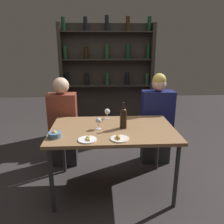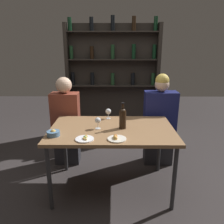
% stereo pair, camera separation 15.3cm
% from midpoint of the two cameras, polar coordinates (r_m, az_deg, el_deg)
% --- Properties ---
extents(ground_plane, '(10.00, 10.00, 0.00)m').
position_cam_midpoint_polar(ground_plane, '(2.81, 1.63, -18.94)').
color(ground_plane, '#332D2D').
extents(dining_table, '(1.38, 0.87, 0.76)m').
position_cam_midpoint_polar(dining_table, '(2.47, 1.76, -5.61)').
color(dining_table, olive).
rests_on(dining_table, ground_plane).
extents(wine_rack_wall, '(1.70, 0.21, 2.15)m').
position_cam_midpoint_polar(wine_rack_wall, '(4.09, 1.28, 9.37)').
color(wine_rack_wall, '#28231E').
rests_on(wine_rack_wall, ground_plane).
extents(wine_bottle, '(0.08, 0.08, 0.30)m').
position_cam_midpoint_polar(wine_bottle, '(2.41, 4.63, -1.43)').
color(wine_bottle, black).
rests_on(wine_bottle, dining_table).
extents(wine_glass_0, '(0.07, 0.07, 0.13)m').
position_cam_midpoint_polar(wine_glass_0, '(2.74, 0.62, 0.08)').
color(wine_glass_0, silver).
rests_on(wine_glass_0, dining_table).
extents(wine_glass_1, '(0.07, 0.07, 0.13)m').
position_cam_midpoint_polar(wine_glass_1, '(2.40, -1.91, -2.32)').
color(wine_glass_1, silver).
rests_on(wine_glass_1, dining_table).
extents(food_plate_0, '(0.18, 0.18, 0.04)m').
position_cam_midpoint_polar(food_plate_0, '(2.16, -5.11, -6.98)').
color(food_plate_0, white).
rests_on(food_plate_0, dining_table).
extents(food_plate_1, '(0.19, 0.19, 0.04)m').
position_cam_midpoint_polar(food_plate_1, '(2.16, 3.22, -6.92)').
color(food_plate_1, silver).
rests_on(food_plate_1, dining_table).
extents(snack_bowl, '(0.13, 0.13, 0.07)m').
position_cam_midpoint_polar(snack_bowl, '(2.30, -13.24, -5.44)').
color(snack_bowl, '#4C7299').
rests_on(snack_bowl, dining_table).
extents(seated_person_left, '(0.38, 0.22, 1.25)m').
position_cam_midpoint_polar(seated_person_left, '(3.13, -10.53, -2.98)').
color(seated_person_left, '#26262B').
rests_on(seated_person_left, ground_plane).
extents(seated_person_right, '(0.44, 0.22, 1.30)m').
position_cam_midpoint_polar(seated_person_right, '(3.15, 13.67, -2.66)').
color(seated_person_right, '#26262B').
rests_on(seated_person_right, ground_plane).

